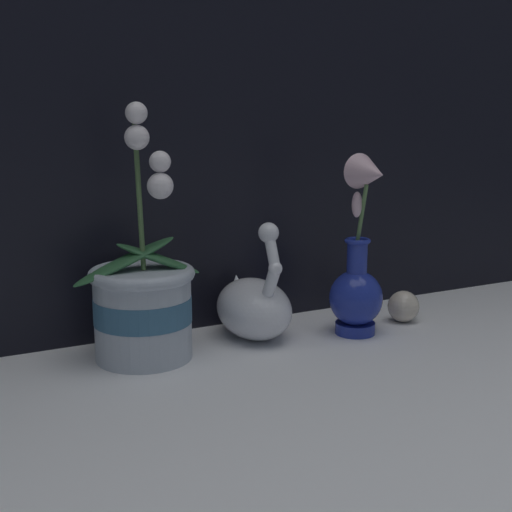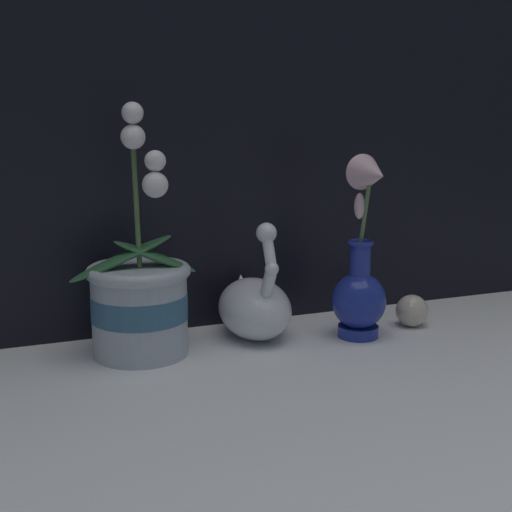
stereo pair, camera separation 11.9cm
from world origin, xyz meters
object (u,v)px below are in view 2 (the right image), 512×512
blue_vase (361,276)px  orchid_potted_plant (140,298)px  swan_figurine (254,305)px  glass_sphere (412,311)px

blue_vase → orchid_potted_plant: bearing=171.5°
swan_figurine → orchid_potted_plant: bearing=-175.9°
orchid_potted_plant → glass_sphere: size_ratio=6.83×
swan_figurine → glass_sphere: swan_figurine is taller
orchid_potted_plant → swan_figurine: orchid_potted_plant is taller
orchid_potted_plant → glass_sphere: 0.50m
orchid_potted_plant → swan_figurine: size_ratio=1.91×
swan_figurine → glass_sphere: (0.29, -0.05, -0.03)m
blue_vase → glass_sphere: blue_vase is taller
blue_vase → glass_sphere: 0.15m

